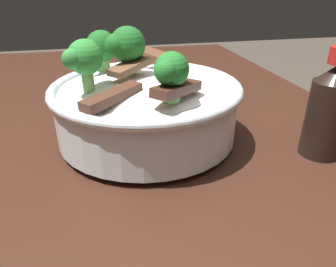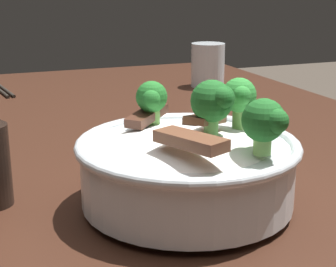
# 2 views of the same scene
# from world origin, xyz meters

# --- Properties ---
(dining_table) EXTENTS (1.55, 0.83, 0.81)m
(dining_table) POSITION_xyz_m (0.00, 0.00, 0.72)
(dining_table) COLOR #381E14
(dining_table) RESTS_ON ground
(rice_bowl) EXTENTS (0.24, 0.24, 0.14)m
(rice_bowl) POSITION_xyz_m (0.17, -0.08, 0.87)
(rice_bowl) COLOR silver
(rice_bowl) RESTS_ON dining_table
(drinking_glass) EXTENTS (0.08, 0.08, 0.10)m
(drinking_glass) POSITION_xyz_m (-0.44, 0.23, 0.86)
(drinking_glass) COLOR white
(drinking_glass) RESTS_ON dining_table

